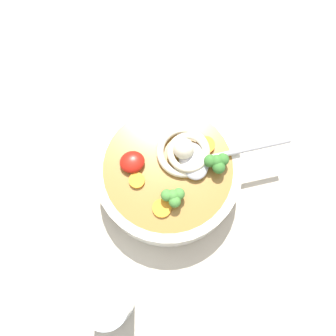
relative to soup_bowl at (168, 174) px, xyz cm
name	(u,v)px	position (x,y,z in cm)	size (l,w,h in cm)	color
table_slab	(170,172)	(0.87, 1.57, -5.58)	(98.12, 98.12, 4.10)	#BCB29E
soup_bowl	(168,174)	(0.00, 0.00, 0.00)	(22.42, 22.42, 6.84)	silver
noodle_pile	(185,152)	(3.08, 1.24, 4.42)	(8.92, 8.74, 3.59)	beige
soup_spoon	(203,159)	(5.29, -0.48, 4.11)	(17.44, 6.37, 1.60)	#B7B7BC
chili_sauce_dollop	(132,162)	(-4.87, 2.30, 4.16)	(3.77, 3.40, 1.70)	#B2190F
broccoli_floret_beside_chili	(173,197)	(-0.74, -4.75, 5.04)	(3.49, 3.00, 2.76)	#7A9E60
broccoli_floret_rear	(217,162)	(6.93, -1.88, 5.16)	(3.74, 3.22, 2.96)	#7A9E60
carrot_slice_near_spoon	(206,147)	(6.54, 1.34, 3.67)	(2.75, 2.75, 0.73)	orange
carrot_slice_left	(162,208)	(-2.75, -5.58, 3.55)	(2.78, 2.78, 0.49)	orange
carrot_slice_right	(137,181)	(-5.02, -0.51, 3.61)	(2.37, 2.37, 0.61)	orange
drinking_glass	(111,305)	(-13.74, -16.13, 1.50)	(6.07, 6.07, 10.07)	silver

